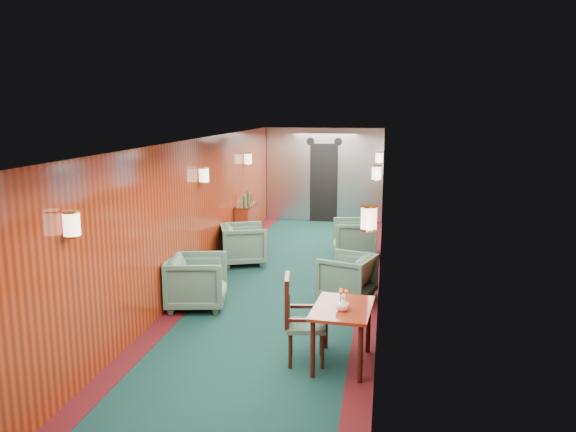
{
  "coord_description": "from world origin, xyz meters",
  "views": [
    {
      "loc": [
        1.55,
        -8.32,
        2.9
      ],
      "look_at": [
        0.0,
        0.55,
        1.15
      ],
      "focal_mm": 35.0,
      "sensor_mm": 36.0,
      "label": 1
    }
  ],
  "objects_px": {
    "armchair_right_near": "(347,276)",
    "armchair_right_far": "(354,238)",
    "side_chair": "(298,316)",
    "dining_table": "(342,316)",
    "credenza": "(247,224)",
    "armchair_left_far": "(244,244)",
    "armchair_left_near": "(197,282)"
  },
  "relations": [
    {
      "from": "credenza",
      "to": "armchair_right_far",
      "type": "height_order",
      "value": "credenza"
    },
    {
      "from": "dining_table",
      "to": "armchair_right_near",
      "type": "xyz_separation_m",
      "value": [
        -0.11,
        2.29,
        -0.23
      ]
    },
    {
      "from": "dining_table",
      "to": "armchair_left_near",
      "type": "bearing_deg",
      "value": 150.12
    },
    {
      "from": "side_chair",
      "to": "armchair_right_far",
      "type": "relative_size",
      "value": 1.27
    },
    {
      "from": "dining_table",
      "to": "armchair_right_far",
      "type": "distance_m",
      "value": 4.82
    },
    {
      "from": "credenza",
      "to": "armchair_left_far",
      "type": "distance_m",
      "value": 1.52
    },
    {
      "from": "armchair_left_far",
      "to": "armchair_right_far",
      "type": "height_order",
      "value": "armchair_left_far"
    },
    {
      "from": "armchair_right_far",
      "to": "armchair_right_near",
      "type": "bearing_deg",
      "value": -7.83
    },
    {
      "from": "armchair_right_near",
      "to": "credenza",
      "type": "bearing_deg",
      "value": -124.02
    },
    {
      "from": "dining_table",
      "to": "side_chair",
      "type": "height_order",
      "value": "side_chair"
    },
    {
      "from": "side_chair",
      "to": "armchair_left_near",
      "type": "bearing_deg",
      "value": 130.06
    },
    {
      "from": "armchair_left_near",
      "to": "side_chair",
      "type": "bearing_deg",
      "value": -142.67
    },
    {
      "from": "side_chair",
      "to": "dining_table",
      "type": "bearing_deg",
      "value": -6.72
    },
    {
      "from": "dining_table",
      "to": "armchair_left_far",
      "type": "distance_m",
      "value": 4.47
    },
    {
      "from": "armchair_right_near",
      "to": "armchair_right_far",
      "type": "distance_m",
      "value": 2.52
    },
    {
      "from": "armchair_left_near",
      "to": "armchair_right_near",
      "type": "distance_m",
      "value": 2.27
    },
    {
      "from": "side_chair",
      "to": "credenza",
      "type": "bearing_deg",
      "value": 101.37
    },
    {
      "from": "armchair_left_near",
      "to": "armchair_right_near",
      "type": "relative_size",
      "value": 1.12
    },
    {
      "from": "dining_table",
      "to": "side_chair",
      "type": "relative_size",
      "value": 0.94
    },
    {
      "from": "dining_table",
      "to": "armchair_left_near",
      "type": "relative_size",
      "value": 1.14
    },
    {
      "from": "side_chair",
      "to": "armchair_right_near",
      "type": "bearing_deg",
      "value": 71.61
    },
    {
      "from": "armchair_right_near",
      "to": "armchair_left_near",
      "type": "bearing_deg",
      "value": -51.51
    },
    {
      "from": "dining_table",
      "to": "side_chair",
      "type": "xyz_separation_m",
      "value": [
        -0.51,
        -0.02,
        -0.02
      ]
    },
    {
      "from": "armchair_left_far",
      "to": "armchair_right_near",
      "type": "height_order",
      "value": "armchair_left_far"
    },
    {
      "from": "side_chair",
      "to": "armchair_right_near",
      "type": "height_order",
      "value": "side_chair"
    },
    {
      "from": "dining_table",
      "to": "armchair_right_near",
      "type": "height_order",
      "value": "armchair_right_near"
    },
    {
      "from": "dining_table",
      "to": "armchair_left_far",
      "type": "bearing_deg",
      "value": 123.05
    },
    {
      "from": "armchair_left_near",
      "to": "armchair_right_far",
      "type": "relative_size",
      "value": 1.05
    },
    {
      "from": "armchair_right_near",
      "to": "armchair_right_far",
      "type": "bearing_deg",
      "value": -160.36
    },
    {
      "from": "armchair_left_far",
      "to": "armchair_right_near",
      "type": "distance_m",
      "value": 2.61
    },
    {
      "from": "side_chair",
      "to": "armchair_left_near",
      "type": "xyz_separation_m",
      "value": [
        -1.74,
        1.54,
        -0.17
      ]
    },
    {
      "from": "armchair_right_near",
      "to": "dining_table",
      "type": "bearing_deg",
      "value": 21.45
    }
  ]
}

